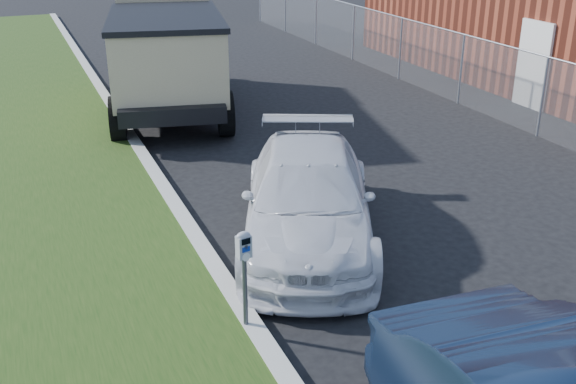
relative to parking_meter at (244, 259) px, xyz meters
name	(u,v)px	position (x,y,z in m)	size (l,w,h in m)	color
ground	(403,265)	(2.68, 0.73, -1.04)	(120.00, 120.00, 0.00)	black
chainlink_fence	(463,56)	(8.68, 7.73, 0.22)	(0.06, 30.06, 30.00)	slate
parking_meter	(244,259)	(0.00, 0.00, 0.00)	(0.19, 0.14, 1.27)	#3F4247
white_wagon	(307,196)	(1.77, 2.13, -0.35)	(1.95, 4.79, 1.39)	silver
dump_truck	(166,50)	(1.55, 10.38, 0.44)	(3.82, 7.06, 2.62)	black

